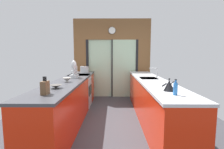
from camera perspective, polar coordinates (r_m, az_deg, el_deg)
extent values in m
cube|color=#38383D|center=(4.23, -0.21, -13.69)|extent=(5.04, 7.60, 0.02)
cube|color=brown|center=(5.84, 0.02, 15.38)|extent=(2.64, 0.08, 0.70)
cube|color=#B2D1AD|center=(5.83, -4.11, 2.06)|extent=(0.80, 0.02, 2.00)
cube|color=#B2D1AD|center=(5.78, 4.19, 2.03)|extent=(0.80, 0.02, 2.00)
cube|color=black|center=(5.86, -8.43, 2.03)|extent=(0.08, 0.10, 2.00)
cube|color=black|center=(5.84, 8.49, 2.02)|extent=(0.08, 0.10, 2.00)
cube|color=black|center=(5.79, 0.02, 2.05)|extent=(0.04, 0.10, 2.00)
cube|color=brown|center=(5.90, -10.83, 2.02)|extent=(0.42, 0.08, 2.00)
cube|color=brown|center=(5.88, 10.91, 2.00)|extent=(0.42, 0.08, 2.00)
cylinder|color=white|center=(5.77, 0.02, 14.98)|extent=(0.23, 0.03, 0.23)
torus|color=black|center=(5.77, 0.02, 14.98)|extent=(0.25, 0.02, 0.25)
cube|color=red|center=(3.35, -16.53, -11.33)|extent=(0.58, 2.55, 0.88)
cube|color=red|center=(5.43, -9.71, -4.31)|extent=(0.58, 0.65, 0.88)
cube|color=#3D3D42|center=(3.83, -14.02, -1.94)|extent=(0.62, 3.80, 0.04)
cube|color=red|center=(3.90, 13.37, -8.68)|extent=(0.58, 3.80, 0.88)
cube|color=#BCBCC1|center=(3.81, 13.56, -1.98)|extent=(0.62, 3.80, 0.04)
cube|color=#B7BABC|center=(4.05, 12.49, -1.54)|extent=(0.40, 0.48, 0.05)
cylinder|color=#B7BABC|center=(4.07, 15.29, 0.52)|extent=(0.02, 0.02, 0.24)
cylinder|color=#B7BABC|center=(4.04, 14.10, 2.09)|extent=(0.18, 0.02, 0.02)
cube|color=#B7BABC|center=(4.82, -11.03, -5.70)|extent=(0.58, 0.60, 0.88)
cube|color=black|center=(4.77, -7.55, -5.29)|extent=(0.01, 0.48, 0.28)
cube|color=black|center=(4.75, -11.16, -0.21)|extent=(0.58, 0.60, 0.03)
cylinder|color=#B7BABC|center=(4.53, -7.87, -1.80)|extent=(0.02, 0.04, 0.04)
cylinder|color=#B7BABC|center=(4.71, -7.55, -1.48)|extent=(0.02, 0.04, 0.04)
cylinder|color=#B7BABC|center=(4.89, -7.26, -1.19)|extent=(0.02, 0.04, 0.04)
cylinder|color=#514C47|center=(2.86, -18.80, -4.46)|extent=(0.09, 0.09, 0.01)
cone|color=#514C47|center=(2.85, -18.82, -3.88)|extent=(0.20, 0.20, 0.05)
cylinder|color=gray|center=(3.47, -15.26, -2.46)|extent=(0.08, 0.08, 0.01)
cone|color=gray|center=(3.46, -15.28, -1.75)|extent=(0.17, 0.17, 0.08)
cube|color=brown|center=(2.45, -22.13, -4.28)|extent=(0.08, 0.14, 0.18)
cylinder|color=black|center=(2.44, -22.64, -1.52)|extent=(0.02, 0.02, 0.07)
cylinder|color=black|center=(2.44, -22.25, -1.52)|extent=(0.02, 0.02, 0.07)
cylinder|color=black|center=(2.43, -21.86, -1.53)|extent=(0.02, 0.02, 0.07)
cube|color=#B7BABC|center=(4.05, -12.92, -0.61)|extent=(0.17, 0.26, 0.08)
cube|color=#B7BABC|center=(4.13, -12.65, 1.49)|extent=(0.10, 0.08, 0.20)
ellipsoid|color=#B7BABC|center=(4.02, -13.04, 3.06)|extent=(0.13, 0.12, 0.24)
cone|color=#B7BABC|center=(4.01, -13.05, 0.47)|extent=(0.15, 0.15, 0.13)
cylinder|color=#B7BABC|center=(5.42, -9.48, 1.75)|extent=(0.27, 0.27, 0.18)
cylinder|color=#B7BABC|center=(5.41, -9.50, 2.75)|extent=(0.28, 0.28, 0.01)
sphere|color=black|center=(5.41, -9.50, 2.92)|extent=(0.03, 0.03, 0.03)
cone|color=black|center=(2.63, 19.12, -3.59)|extent=(0.16, 0.16, 0.17)
sphere|color=black|center=(2.62, 19.20, -1.49)|extent=(0.03, 0.03, 0.03)
cylinder|color=black|center=(2.61, 17.60, -3.44)|extent=(0.08, 0.02, 0.07)
torus|color=black|center=(2.66, 20.70, -3.38)|extent=(0.11, 0.01, 0.11)
cylinder|color=#286BB7|center=(2.40, 21.06, -4.70)|extent=(0.06, 0.06, 0.17)
cylinder|color=#286BB7|center=(2.38, 21.16, -2.26)|extent=(0.03, 0.03, 0.04)
cylinder|color=black|center=(2.37, 21.18, -1.67)|extent=(0.03, 0.03, 0.01)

